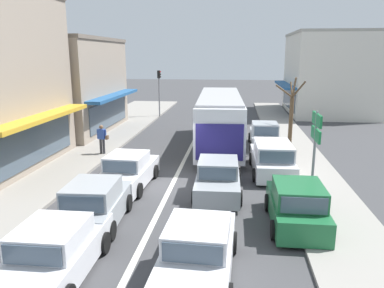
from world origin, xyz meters
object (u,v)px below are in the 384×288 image
object	(u,v)px
sedan_behind_bus_mid	(198,252)
traffic_light_downstreet	(159,86)
sedan_adjacent_lane_trail	(54,253)
pedestrian_with_handbag_near	(102,137)
directional_road_sign	(316,136)
hatchback_behind_bus_near	(95,205)
street_tree_right	(291,116)
sedan_adjacent_lane_lead	(128,172)
sedan_queue_far_back	(218,178)
parked_wagon_kerb_second	(272,159)
parked_hatchback_kerb_third	(264,136)
parked_hatchback_kerb_front	(297,206)
city_bus	(220,117)

from	to	relation	value
sedan_behind_bus_mid	traffic_light_downstreet	world-z (taller)	traffic_light_downstreet
sedan_adjacent_lane_trail	pedestrian_with_handbag_near	xyz separation A→B (m)	(-2.88, 11.52, 0.40)
pedestrian_with_handbag_near	sedan_behind_bus_mid	bearing A→B (deg)	-59.46
directional_road_sign	pedestrian_with_handbag_near	distance (m)	11.98
hatchback_behind_bus_near	street_tree_right	distance (m)	13.68
sedan_adjacent_lane_trail	street_tree_right	size ratio (longest dim) A/B	0.97
sedan_adjacent_lane_lead	pedestrian_with_handbag_near	size ratio (longest dim) A/B	2.62
sedan_queue_far_back	traffic_light_downstreet	xyz separation A→B (m)	(-6.21, 18.63, 2.19)
hatchback_behind_bus_near	pedestrian_with_handbag_near	bearing A→B (deg)	108.26
directional_road_sign	parked_wagon_kerb_second	bearing A→B (deg)	106.89
street_tree_right	directional_road_sign	bearing A→B (deg)	-92.23
parked_hatchback_kerb_third	sedan_queue_far_back	bearing A→B (deg)	-106.35
parked_hatchback_kerb_front	sedan_adjacent_lane_trail	bearing A→B (deg)	-150.54
sedan_queue_far_back	city_bus	bearing A→B (deg)	92.20
city_bus	traffic_light_downstreet	distance (m)	12.19
city_bus	sedan_adjacent_lane_lead	distance (m)	8.49
hatchback_behind_bus_near	sedan_queue_far_back	distance (m)	5.16
traffic_light_downstreet	street_tree_right	bearing A→B (deg)	-46.98
parked_wagon_kerb_second	directional_road_sign	world-z (taller)	directional_road_sign
city_bus	parked_hatchback_kerb_third	distance (m)	3.00
city_bus	street_tree_right	distance (m)	4.22
directional_road_sign	street_tree_right	distance (m)	8.61
hatchback_behind_bus_near	directional_road_sign	xyz separation A→B (m)	(7.49, 2.56, 1.99)
parked_hatchback_kerb_front	pedestrian_with_handbag_near	distance (m)	12.26
parked_wagon_kerb_second	parked_hatchback_kerb_third	distance (m)	5.38
parked_hatchback_kerb_third	directional_road_sign	distance (m)	9.40
sedan_adjacent_lane_trail	sedan_adjacent_lane_lead	bearing A→B (deg)	90.47
hatchback_behind_bus_near	traffic_light_downstreet	distance (m)	22.20
sedan_adjacent_lane_lead	sedan_queue_far_back	bearing A→B (deg)	-6.15
pedestrian_with_handbag_near	parked_hatchback_kerb_front	bearing A→B (deg)	-39.56
parked_hatchback_kerb_front	parked_wagon_kerb_second	distance (m)	5.64
sedan_behind_bus_mid	sedan_adjacent_lane_lead	size ratio (longest dim) A/B	1.00
sedan_adjacent_lane_trail	pedestrian_with_handbag_near	distance (m)	11.88
sedan_behind_bus_mid	pedestrian_with_handbag_near	world-z (taller)	pedestrian_with_handbag_near
city_bus	sedan_behind_bus_mid	size ratio (longest dim) A/B	2.57
hatchback_behind_bus_near	sedan_behind_bus_mid	xyz separation A→B (m)	(3.71, -2.55, -0.05)
sedan_adjacent_lane_lead	parked_hatchback_kerb_third	bearing A→B (deg)	51.26
sedan_behind_bus_mid	sedan_adjacent_lane_lead	world-z (taller)	same
parked_hatchback_kerb_third	directional_road_sign	size ratio (longest dim) A/B	1.03
sedan_queue_far_back	sedan_behind_bus_mid	size ratio (longest dim) A/B	1.00
sedan_adjacent_lane_trail	parked_hatchback_kerb_front	size ratio (longest dim) A/B	1.14
sedan_adjacent_lane_trail	traffic_light_downstreet	size ratio (longest dim) A/B	1.00
traffic_light_downstreet	sedan_adjacent_lane_lead	bearing A→B (deg)	-82.76
sedan_behind_bus_mid	sedan_adjacent_lane_lead	distance (m)	7.31
sedan_adjacent_lane_trail	street_tree_right	bearing A→B (deg)	61.38
sedan_adjacent_lane_lead	parked_hatchback_kerb_front	bearing A→B (deg)	-25.13
sedan_behind_bus_mid	street_tree_right	world-z (taller)	street_tree_right
sedan_behind_bus_mid	sedan_queue_far_back	bearing A→B (deg)	87.87
parked_wagon_kerb_second	street_tree_right	bearing A→B (deg)	73.17
hatchback_behind_bus_near	sedan_adjacent_lane_lead	world-z (taller)	hatchback_behind_bus_near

